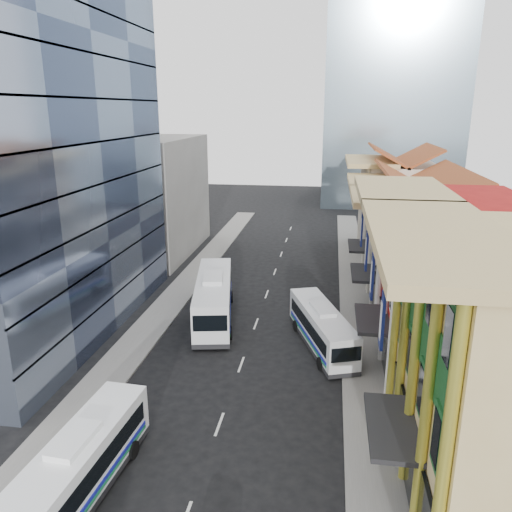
% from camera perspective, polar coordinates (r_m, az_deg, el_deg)
% --- Properties ---
extents(sidewalk_right, '(3.00, 90.00, 0.15)m').
position_cam_1_polar(sidewalk_right, '(41.79, 11.72, -8.21)').
color(sidewalk_right, slate).
rests_on(sidewalk_right, ground).
extents(sidewalk_left, '(3.00, 90.00, 0.15)m').
position_cam_1_polar(sidewalk_left, '(44.06, -11.08, -6.84)').
color(sidewalk_left, slate).
rests_on(sidewalk_left, ground).
extents(shophouse_red, '(8.00, 10.00, 12.00)m').
position_cam_1_polar(shophouse_red, '(35.83, 21.47, -3.08)').
color(shophouse_red, '#A31512').
rests_on(shophouse_red, ground).
extents(shophouse_cream_near, '(8.00, 9.00, 10.00)m').
position_cam_1_polar(shophouse_cream_near, '(44.99, 18.81, -0.27)').
color(shophouse_cream_near, beige).
rests_on(shophouse_cream_near, ground).
extents(shophouse_cream_mid, '(8.00, 9.00, 10.00)m').
position_cam_1_polar(shophouse_cream_mid, '(53.57, 17.23, 2.48)').
color(shophouse_cream_mid, beige).
rests_on(shophouse_cream_mid, ground).
extents(shophouse_cream_far, '(8.00, 12.00, 11.00)m').
position_cam_1_polar(shophouse_cream_far, '(63.63, 15.95, 5.18)').
color(shophouse_cream_far, beige).
rests_on(shophouse_cream_far, ground).
extents(office_tower, '(12.00, 26.00, 30.00)m').
position_cam_1_polar(office_tower, '(41.78, -24.97, 11.85)').
color(office_tower, '#3D4660').
rests_on(office_tower, ground).
extents(office_block_far, '(10.00, 18.00, 14.00)m').
position_cam_1_polar(office_block_far, '(62.77, -11.89, 6.71)').
color(office_block_far, gray).
rests_on(office_block_far, ground).
extents(bus_left_near, '(3.04, 10.44, 3.31)m').
position_cam_1_polar(bus_left_near, '(25.90, -19.71, -21.80)').
color(bus_left_near, white).
rests_on(bus_left_near, ground).
extents(bus_left_far, '(5.18, 12.72, 3.98)m').
position_cam_1_polar(bus_left_far, '(42.46, -4.86, -4.70)').
color(bus_left_far, silver).
rests_on(bus_left_far, ground).
extents(bus_right, '(5.61, 10.32, 3.24)m').
position_cam_1_polar(bus_right, '(37.98, 7.53, -8.04)').
color(bus_right, silver).
rests_on(bus_right, ground).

